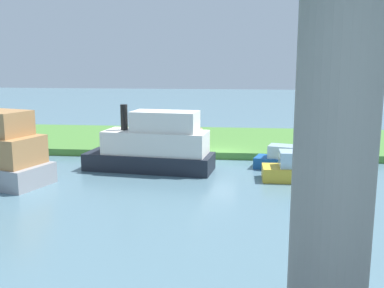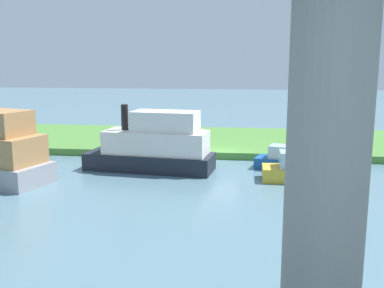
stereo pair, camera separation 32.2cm
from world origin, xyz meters
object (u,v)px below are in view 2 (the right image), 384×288
object	(u,v)px
bridge_pylon	(328,152)
houseboat_blue	(154,146)
pontoon_yellow	(305,171)
mooring_post	(308,144)
riverboat_paddlewheel	(290,161)
person_on_bank	(202,137)

from	to	relation	value
bridge_pylon	houseboat_blue	xyz separation A→B (m)	(7.69, -15.68, -3.01)
pontoon_yellow	mooring_post	bearing A→B (deg)	-98.52
pontoon_yellow	houseboat_blue	bearing A→B (deg)	-9.54
pontoon_yellow	riverboat_paddlewheel	world-z (taller)	pontoon_yellow
person_on_bank	pontoon_yellow	distance (m)	9.65
houseboat_blue	riverboat_paddlewheel	bearing A→B (deg)	-172.38
pontoon_yellow	person_on_bank	bearing A→B (deg)	-47.12
person_on_bank	mooring_post	world-z (taller)	person_on_bank
bridge_pylon	riverboat_paddlewheel	world-z (taller)	bridge_pylon
pontoon_yellow	riverboat_paddlewheel	distance (m)	2.71
mooring_post	pontoon_yellow	bearing A→B (deg)	81.48
bridge_pylon	riverboat_paddlewheel	size ratio (longest dim) A/B	1.89
bridge_pylon	pontoon_yellow	size ratio (longest dim) A/B	1.78
bridge_pylon	person_on_bank	size ratio (longest dim) A/B	6.50
person_on_bank	riverboat_paddlewheel	xyz separation A→B (m)	(-5.96, 4.41, -0.66)
pontoon_yellow	riverboat_paddlewheel	xyz separation A→B (m)	(0.59, -2.64, -0.07)
riverboat_paddlewheel	person_on_bank	bearing A→B (deg)	-36.52
person_on_bank	houseboat_blue	xyz separation A→B (m)	(2.47, 5.54, 0.30)
houseboat_blue	riverboat_paddlewheel	xyz separation A→B (m)	(-8.43, -1.13, -0.97)
person_on_bank	pontoon_yellow	xyz separation A→B (m)	(-6.55, 7.06, -0.60)
person_on_bank	pontoon_yellow	size ratio (longest dim) A/B	0.27
bridge_pylon	person_on_bank	world-z (taller)	bridge_pylon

